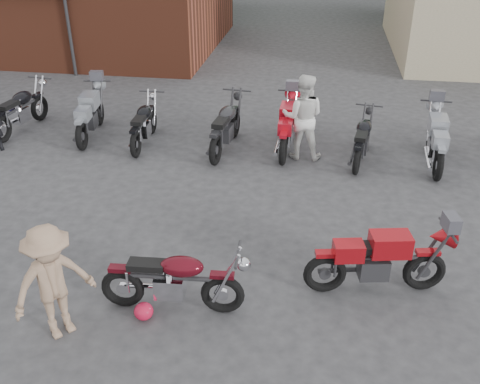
% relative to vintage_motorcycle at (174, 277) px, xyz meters
% --- Properties ---
extents(ground, '(90.00, 90.00, 0.00)m').
position_rel_vintage_motorcycle_xyz_m(ground, '(0.77, 0.28, -0.54)').
color(ground, '#303033').
extents(vintage_motorcycle, '(1.91, 0.72, 1.09)m').
position_rel_vintage_motorcycle_xyz_m(vintage_motorcycle, '(0.00, 0.00, 0.00)').
color(vintage_motorcycle, '#490912').
rests_on(vintage_motorcycle, ground).
extents(sportbike, '(2.03, 0.99, 1.13)m').
position_rel_vintage_motorcycle_xyz_m(sportbike, '(2.71, 0.82, 0.02)').
color(sportbike, '#9C0D13').
rests_on(sportbike, ground).
extents(helmet, '(0.34, 0.34, 0.24)m').
position_rel_vintage_motorcycle_xyz_m(helmet, '(-0.37, -0.25, -0.43)').
color(helmet, red).
rests_on(helmet, ground).
extents(person_light, '(0.90, 0.71, 1.82)m').
position_rel_vintage_motorcycle_xyz_m(person_light, '(1.42, 5.17, 0.36)').
color(person_light, silver).
rests_on(person_light, ground).
extents(person_tan, '(1.13, 1.16, 1.59)m').
position_rel_vintage_motorcycle_xyz_m(person_tan, '(-1.34, -0.65, 0.25)').
color(person_tan, '#9F7E62').
rests_on(person_tan, ground).
extents(row_bike_0, '(0.90, 2.07, 1.17)m').
position_rel_vintage_motorcycle_xyz_m(row_bike_0, '(-5.25, 5.69, 0.04)').
color(row_bike_0, black).
rests_on(row_bike_0, ground).
extents(row_bike_1, '(0.94, 2.11, 1.19)m').
position_rel_vintage_motorcycle_xyz_m(row_bike_1, '(-3.48, 5.58, 0.05)').
color(row_bike_1, gray).
rests_on(row_bike_1, ground).
extents(row_bike_2, '(0.69, 1.89, 1.09)m').
position_rel_vintage_motorcycle_xyz_m(row_bike_2, '(-2.11, 5.33, -0.00)').
color(row_bike_2, black).
rests_on(row_bike_2, ground).
extents(row_bike_3, '(0.90, 2.14, 1.21)m').
position_rel_vintage_motorcycle_xyz_m(row_bike_3, '(-0.24, 5.31, 0.06)').
color(row_bike_3, '#242427').
rests_on(row_bike_3, ground).
extents(row_bike_4, '(0.73, 2.07, 1.19)m').
position_rel_vintage_motorcycle_xyz_m(row_bike_4, '(1.09, 5.51, 0.05)').
color(row_bike_4, red).
rests_on(row_bike_4, ground).
extents(row_bike_5, '(0.91, 1.91, 1.07)m').
position_rel_vintage_motorcycle_xyz_m(row_bike_5, '(2.69, 5.20, -0.01)').
color(row_bike_5, black).
rests_on(row_bike_5, ground).
extents(row_bike_6, '(0.81, 2.10, 1.19)m').
position_rel_vintage_motorcycle_xyz_m(row_bike_6, '(4.19, 5.25, 0.05)').
color(row_bike_6, '#9499A2').
rests_on(row_bike_6, ground).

